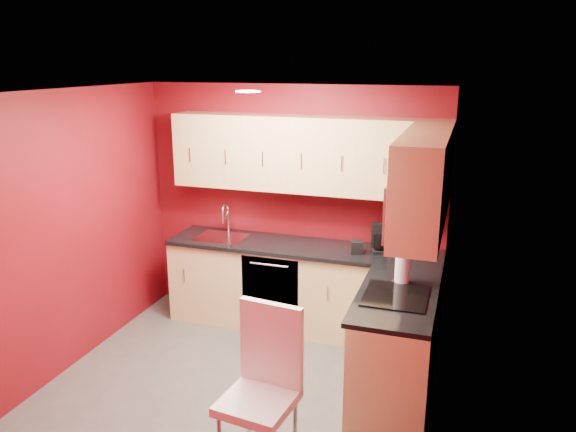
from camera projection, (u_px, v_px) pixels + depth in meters
The scene contains 21 objects.
floor at pixel (241, 383), 4.92m from camera, with size 3.20×3.20×0.00m, color #54524E.
ceiling at pixel (233, 91), 4.25m from camera, with size 3.20×3.20×0.00m, color white.
wall_back at pixel (293, 204), 5.96m from camera, with size 3.20×3.20×0.00m, color maroon.
wall_front at pixel (134, 328), 3.21m from camera, with size 3.20×3.20×0.00m, color maroon.
wall_left at pixel (74, 230), 5.06m from camera, with size 3.00×3.00×0.00m, color maroon.
wall_right at pixel (439, 270), 4.10m from camera, with size 3.00×3.00×0.00m, color maroon.
base_cabinets_back at pixel (302, 288), 5.84m from camera, with size 2.80×0.60×0.87m, color #E1BA80.
base_cabinets_right at pixel (396, 347), 4.64m from camera, with size 0.60×1.30×0.87m, color #E1BA80.
countertop_back at pixel (302, 247), 5.70m from camera, with size 2.80×0.63×0.04m, color black.
countertop_right at pixel (397, 297), 4.51m from camera, with size 0.63×1.27×0.04m, color black.
upper_cabinets_back at pixel (307, 154), 5.58m from camera, with size 2.80×0.35×0.75m, color tan.
upper_cabinets_right at pixel (425, 172), 4.39m from camera, with size 0.35×1.55×0.75m.
microwave at pixel (416, 207), 4.24m from camera, with size 0.42×0.76×0.42m.
cooktop at pixel (396, 296), 4.47m from camera, with size 0.50×0.55×0.01m, color black.
sink at pixel (222, 234), 5.98m from camera, with size 0.52×0.42×0.35m.
dishwasher_front at pixel (270, 296), 5.65m from camera, with size 0.60×0.02×0.82m, color black.
downlight at pixel (248, 91), 4.53m from camera, with size 0.20×0.20×0.01m, color white.
coffee_maker at pixel (381, 238), 5.49m from camera, with size 0.16×0.22×0.27m, color black, non-canonical shape.
napkin_holder at pixel (357, 247), 5.46m from camera, with size 0.12×0.12×0.13m, color black, non-canonical shape.
paper_towel at pixel (402, 267), 4.71m from camera, with size 0.16×0.16×0.28m, color white, non-canonical shape.
dining_chair at pixel (258, 393), 3.76m from camera, with size 0.46×0.48×1.15m, color white, non-canonical shape.
Camera 1 is at (1.75, -4.00, 2.73)m, focal length 35.00 mm.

